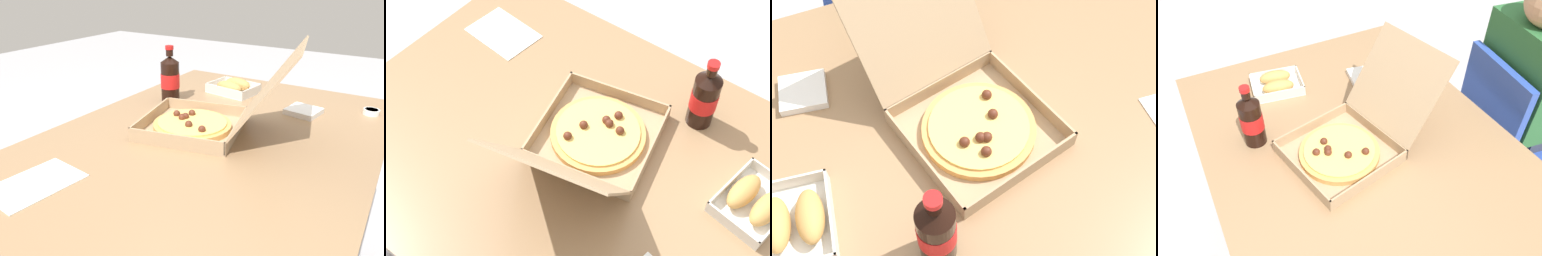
# 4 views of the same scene
# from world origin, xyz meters

# --- Properties ---
(dining_table) EXTENTS (1.36, 0.97, 0.71)m
(dining_table) POSITION_xyz_m (0.00, 0.00, 0.64)
(dining_table) COLOR #997551
(dining_table) RESTS_ON ground_plane
(pizza_box_open) EXTENTS (0.40, 0.54, 0.30)m
(pizza_box_open) POSITION_xyz_m (-0.02, -0.04, 0.75)
(pizza_box_open) COLOR tan
(pizza_box_open) RESTS_ON dining_table
(bread_side_box) EXTENTS (0.18, 0.21, 0.06)m
(bread_side_box) POSITION_xyz_m (-0.44, -0.14, 0.73)
(bread_side_box) COLOR white
(bread_side_box) RESTS_ON dining_table
(cola_bottle) EXTENTS (0.07, 0.07, 0.22)m
(cola_bottle) POSITION_xyz_m (-0.19, -0.30, 0.80)
(cola_bottle) COLOR black
(cola_bottle) RESTS_ON dining_table
(paper_menu) EXTENTS (0.22, 0.17, 0.00)m
(paper_menu) POSITION_xyz_m (0.48, -0.23, 0.71)
(paper_menu) COLOR white
(paper_menu) RESTS_ON dining_table
(napkin_pile) EXTENTS (0.13, 0.13, 0.02)m
(napkin_pile) POSITION_xyz_m (-0.34, 0.19, 0.72)
(napkin_pile) COLOR white
(napkin_pile) RESTS_ON dining_table
(dipping_sauce_cup) EXTENTS (0.06, 0.06, 0.02)m
(dipping_sauce_cup) POSITION_xyz_m (-0.47, 0.41, 0.72)
(dipping_sauce_cup) COLOR white
(dipping_sauce_cup) RESTS_ON dining_table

